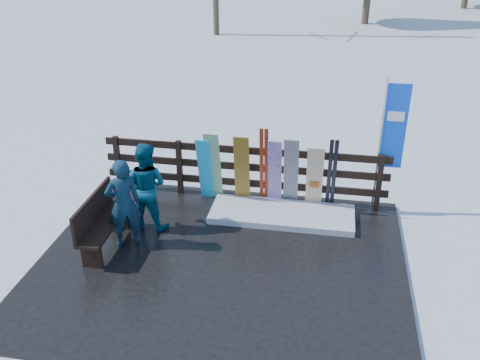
% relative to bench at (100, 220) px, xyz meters
% --- Properties ---
extents(ground, '(700.00, 700.00, 0.00)m').
position_rel_bench_xyz_m(ground, '(2.08, -0.09, -0.60)').
color(ground, white).
rests_on(ground, ground).
extents(deck, '(6.00, 5.00, 0.08)m').
position_rel_bench_xyz_m(deck, '(2.08, -0.09, -0.56)').
color(deck, black).
rests_on(deck, ground).
extents(fence, '(5.60, 0.10, 1.15)m').
position_rel_bench_xyz_m(fence, '(2.08, 2.11, 0.14)').
color(fence, black).
rests_on(fence, deck).
extents(snow_patch, '(2.69, 1.00, 0.12)m').
position_rel_bench_xyz_m(snow_patch, '(2.93, 1.51, -0.46)').
color(snow_patch, white).
rests_on(snow_patch, deck).
extents(bench, '(0.41, 1.50, 0.97)m').
position_rel_bench_xyz_m(bench, '(0.00, 0.00, 0.00)').
color(bench, black).
rests_on(bench, deck).
extents(snowboard_0, '(0.28, 0.36, 1.37)m').
position_rel_bench_xyz_m(snowboard_0, '(1.37, 1.89, 0.17)').
color(snowboard_0, '#21C3F8').
rests_on(snowboard_0, deck).
extents(snowboard_1, '(0.29, 0.40, 1.51)m').
position_rel_bench_xyz_m(snowboard_1, '(1.53, 1.89, 0.24)').
color(snowboard_1, white).
rests_on(snowboard_1, deck).
extents(snowboard_2, '(0.29, 0.28, 1.46)m').
position_rel_bench_xyz_m(snowboard_2, '(2.09, 1.89, 0.22)').
color(snowboard_2, yellow).
rests_on(snowboard_2, deck).
extents(snowboard_3, '(0.26, 0.33, 1.44)m').
position_rel_bench_xyz_m(snowboard_3, '(2.72, 1.89, 0.20)').
color(snowboard_3, silver).
rests_on(snowboard_3, deck).
extents(snowboard_4, '(0.28, 0.42, 1.50)m').
position_rel_bench_xyz_m(snowboard_4, '(3.03, 1.89, 0.24)').
color(snowboard_4, black).
rests_on(snowboard_4, deck).
extents(snowboard_5, '(0.31, 0.35, 1.36)m').
position_rel_bench_xyz_m(snowboard_5, '(3.48, 1.89, 0.17)').
color(snowboard_5, white).
rests_on(snowboard_5, deck).
extents(ski_pair_a, '(0.16, 0.29, 1.63)m').
position_rel_bench_xyz_m(ski_pair_a, '(2.51, 1.96, 0.30)').
color(ski_pair_a, '#9B2F13').
rests_on(ski_pair_a, deck).
extents(ski_pair_b, '(0.17, 0.28, 1.51)m').
position_rel_bench_xyz_m(ski_pair_b, '(3.79, 1.96, 0.24)').
color(ski_pair_b, black).
rests_on(ski_pair_b, deck).
extents(rental_flag, '(0.45, 0.04, 2.60)m').
position_rel_bench_xyz_m(rental_flag, '(4.78, 2.16, 1.09)').
color(rental_flag, silver).
rests_on(rental_flag, deck).
extents(person_front, '(0.70, 0.64, 1.60)m').
position_rel_bench_xyz_m(person_front, '(0.38, 0.14, 0.28)').
color(person_front, '#14414D').
rests_on(person_front, deck).
extents(person_back, '(0.86, 0.71, 1.63)m').
position_rel_bench_xyz_m(person_back, '(0.56, 0.78, 0.30)').
color(person_back, '#0B506C').
rests_on(person_back, deck).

